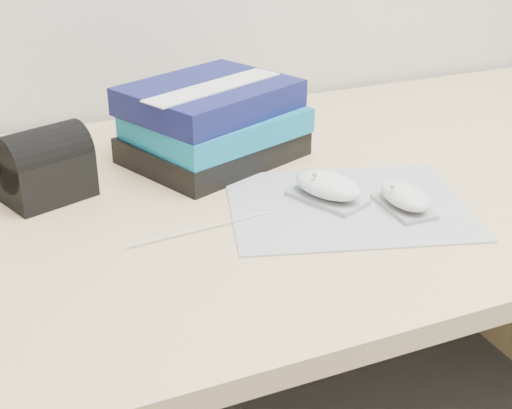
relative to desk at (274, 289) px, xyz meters
name	(u,v)px	position (x,y,z in m)	size (l,w,h in m)	color
desk	(274,289)	(0.00, 0.00, 0.00)	(1.60, 0.80, 0.73)	tan
mousepad	(347,205)	(0.03, -0.17, 0.24)	(0.34, 0.26, 0.00)	gray
mouse_rear	(328,187)	(0.01, -0.15, 0.26)	(0.10, 0.13, 0.05)	#9B9B9D
mouse_front	(405,197)	(0.10, -0.22, 0.26)	(0.06, 0.10, 0.04)	gray
usb_cable	(201,229)	(-0.19, -0.16, 0.24)	(0.00, 0.00, 0.21)	silver
book_stack	(213,122)	(-0.08, 0.08, 0.30)	(0.32, 0.29, 0.13)	black
pouch	(45,165)	(-0.35, 0.03, 0.29)	(0.14, 0.12, 0.11)	black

